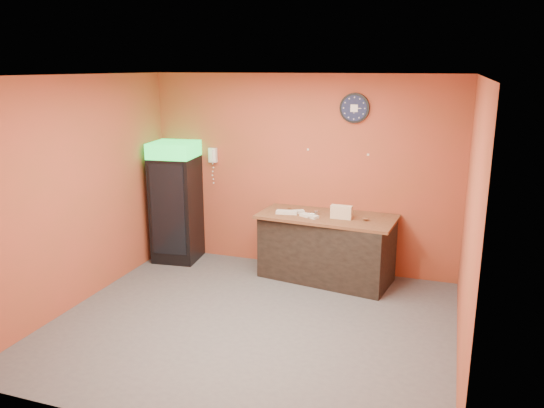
% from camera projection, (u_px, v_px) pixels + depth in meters
% --- Properties ---
extents(floor, '(4.50, 4.50, 0.00)m').
position_uv_depth(floor, '(252.00, 324.00, 6.13)').
color(floor, '#47474C').
rests_on(floor, ground).
extents(back_wall, '(4.50, 0.02, 2.80)m').
position_uv_depth(back_wall, '(301.00, 173.00, 7.61)').
color(back_wall, '#AA432F').
rests_on(back_wall, floor).
extents(left_wall, '(0.02, 4.00, 2.80)m').
position_uv_depth(left_wall, '(80.00, 192.00, 6.49)').
color(left_wall, '#AA432F').
rests_on(left_wall, floor).
extents(right_wall, '(0.02, 4.00, 2.80)m').
position_uv_depth(right_wall, '(470.00, 227.00, 5.07)').
color(right_wall, '#AA432F').
rests_on(right_wall, floor).
extents(ceiling, '(4.50, 4.00, 0.02)m').
position_uv_depth(ceiling, '(249.00, 75.00, 5.43)').
color(ceiling, white).
rests_on(ceiling, back_wall).
extents(beverage_cooler, '(0.70, 0.71, 1.81)m').
position_uv_depth(beverage_cooler, '(175.00, 204.00, 7.97)').
color(beverage_cooler, black).
rests_on(beverage_cooler, floor).
extents(prep_counter, '(1.86, 1.04, 0.88)m').
position_uv_depth(prep_counter, '(326.00, 249.00, 7.34)').
color(prep_counter, black).
rests_on(prep_counter, floor).
extents(wall_clock, '(0.40, 0.06, 0.40)m').
position_uv_depth(wall_clock, '(354.00, 108.00, 7.11)').
color(wall_clock, black).
rests_on(wall_clock, back_wall).
extents(wall_phone, '(0.12, 0.10, 0.22)m').
position_uv_depth(wall_phone, '(213.00, 155.00, 7.94)').
color(wall_phone, white).
rests_on(wall_phone, back_wall).
extents(butcher_paper, '(1.90, 1.01, 0.04)m').
position_uv_depth(butcher_paper, '(327.00, 217.00, 7.23)').
color(butcher_paper, brown).
rests_on(butcher_paper, prep_counter).
extents(sub_roll_stack, '(0.28, 0.10, 0.18)m').
position_uv_depth(sub_roll_stack, '(341.00, 212.00, 7.04)').
color(sub_roll_stack, beige).
rests_on(sub_roll_stack, butcher_paper).
extents(wrapped_sandwich_left, '(0.31, 0.15, 0.04)m').
position_uv_depth(wrapped_sandwich_left, '(287.00, 212.00, 7.29)').
color(wrapped_sandwich_left, silver).
rests_on(wrapped_sandwich_left, butcher_paper).
extents(wrapped_sandwich_mid, '(0.28, 0.20, 0.04)m').
position_uv_depth(wrapped_sandwich_mid, '(309.00, 216.00, 7.12)').
color(wrapped_sandwich_mid, silver).
rests_on(wrapped_sandwich_mid, butcher_paper).
extents(wrapped_sandwich_right, '(0.27, 0.22, 0.04)m').
position_uv_depth(wrapped_sandwich_right, '(295.00, 212.00, 7.32)').
color(wrapped_sandwich_right, silver).
rests_on(wrapped_sandwich_right, butcher_paper).
extents(kitchen_tool, '(0.06, 0.06, 0.06)m').
position_uv_depth(kitchen_tool, '(316.00, 213.00, 7.23)').
color(kitchen_tool, silver).
rests_on(kitchen_tool, butcher_paper).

